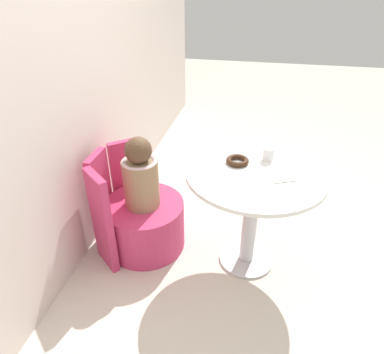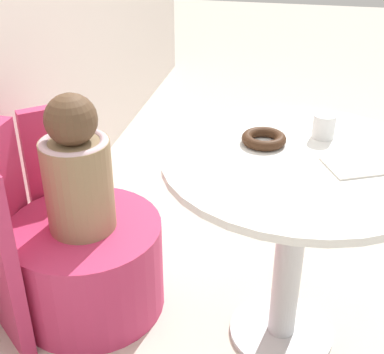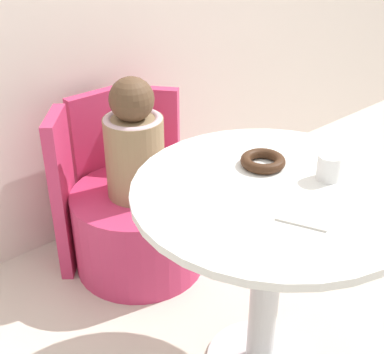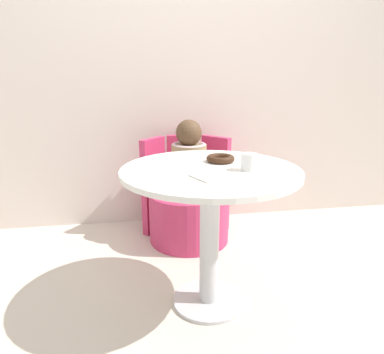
{
  "view_description": "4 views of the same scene",
  "coord_description": "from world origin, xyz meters",
  "px_view_note": "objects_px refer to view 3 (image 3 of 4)",
  "views": [
    {
      "loc": [
        -1.86,
        -0.03,
        1.76
      ],
      "look_at": [
        -0.06,
        0.35,
        0.64
      ],
      "focal_mm": 32.0,
      "sensor_mm": 36.0,
      "label": 1
    },
    {
      "loc": [
        -1.53,
        -0.02,
        1.46
      ],
      "look_at": [
        -0.04,
        0.3,
        0.61
      ],
      "focal_mm": 50.0,
      "sensor_mm": 36.0,
      "label": 2
    },
    {
      "loc": [
        -1.11,
        -0.91,
        1.52
      ],
      "look_at": [
        -0.0,
        0.39,
        0.56
      ],
      "focal_mm": 50.0,
      "sensor_mm": 36.0,
      "label": 3
    },
    {
      "loc": [
        -0.39,
        -1.56,
        1.13
      ],
      "look_at": [
        -0.08,
        0.3,
        0.59
      ],
      "focal_mm": 32.0,
      "sensor_mm": 36.0,
      "label": 4
    }
  ],
  "objects_px": {
    "tub_chair": "(139,228)",
    "round_table": "(270,234)",
    "child_figure": "(134,143)",
    "donut": "(263,161)",
    "cup": "(329,167)"
  },
  "relations": [
    {
      "from": "tub_chair",
      "to": "round_table",
      "type": "bearing_deg",
      "value": -90.97
    },
    {
      "from": "child_figure",
      "to": "donut",
      "type": "height_order",
      "value": "child_figure"
    },
    {
      "from": "tub_chair",
      "to": "donut",
      "type": "height_order",
      "value": "donut"
    },
    {
      "from": "round_table",
      "to": "donut",
      "type": "bearing_deg",
      "value": 56.8
    },
    {
      "from": "cup",
      "to": "tub_chair",
      "type": "bearing_deg",
      "value": 100.65
    },
    {
      "from": "tub_chair",
      "to": "child_figure",
      "type": "height_order",
      "value": "child_figure"
    },
    {
      "from": "round_table",
      "to": "tub_chair",
      "type": "height_order",
      "value": "round_table"
    },
    {
      "from": "child_figure",
      "to": "cup",
      "type": "distance_m",
      "value": 0.84
    },
    {
      "from": "round_table",
      "to": "donut",
      "type": "distance_m",
      "value": 0.23
    },
    {
      "from": "round_table",
      "to": "tub_chair",
      "type": "bearing_deg",
      "value": 89.03
    },
    {
      "from": "child_figure",
      "to": "donut",
      "type": "relative_size",
      "value": 3.55
    },
    {
      "from": "round_table",
      "to": "child_figure",
      "type": "distance_m",
      "value": 0.74
    },
    {
      "from": "round_table",
      "to": "cup",
      "type": "xyz_separation_m",
      "value": [
        0.16,
        -0.07,
        0.2
      ]
    },
    {
      "from": "round_table",
      "to": "donut",
      "type": "height_order",
      "value": "donut"
    },
    {
      "from": "tub_chair",
      "to": "cup",
      "type": "bearing_deg",
      "value": -79.35
    }
  ]
}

